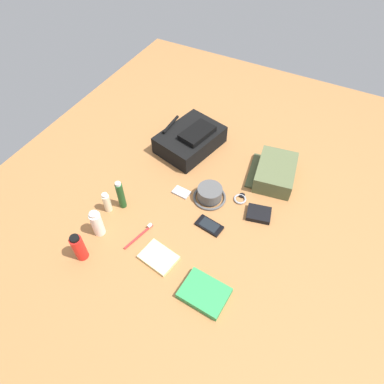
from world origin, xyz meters
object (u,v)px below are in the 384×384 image
lotion_bottle (107,202)px  toothbrush (140,235)px  bucket_hat (210,194)px  paperback_novel (204,293)px  backpack (190,139)px  sunscreen_spray (79,247)px  shampoo_bottle (121,195)px  toiletry_pouch (275,172)px  cell_phone (209,226)px  media_player (182,192)px  wallet (259,214)px  wristwatch (240,199)px  notepad (159,257)px  toothpaste_tube (97,223)px

lotion_bottle → toothbrush: 0.23m
bucket_hat → paperback_novel: size_ratio=0.85×
backpack → sunscreen_spray: bearing=173.8°
shampoo_bottle → bucket_hat: bearing=-55.9°
sunscreen_spray → toothbrush: sunscreen_spray is taller
toiletry_pouch → cell_phone: bearing=159.2°
backpack → sunscreen_spray: sunscreen_spray is taller
media_player → wallet: 0.39m
cell_phone → toothbrush: toothbrush is taller
bucket_hat → wristwatch: bearing=-65.5°
paperback_novel → media_player: (0.42, 0.33, -0.01)m
media_player → shampoo_bottle: bearing=134.2°
notepad → toothpaste_tube: bearing=101.4°
toothpaste_tube → notepad: (0.01, -0.30, -0.06)m
toothpaste_tube → notepad: 0.31m
bucket_hat → media_player: (-0.03, 0.14, -0.03)m
sunscreen_spray → wallet: bearing=-47.0°
sunscreen_spray → cell_phone: (0.39, -0.42, -0.06)m
shampoo_bottle → toothbrush: (-0.10, -0.17, -0.07)m
backpack → wallet: (-0.27, -0.50, -0.04)m
media_player → notepad: bearing=-166.5°
lotion_bottle → paperback_novel: 0.61m
lotion_bottle → wristwatch: bearing=-56.7°
media_player → toothbrush: bearing=172.1°
shampoo_bottle → backpack: bearing=-10.2°
sunscreen_spray → lotion_bottle: sunscreen_spray is taller
backpack → sunscreen_spray: size_ratio=2.67×
sunscreen_spray → paperback_novel: 0.55m
cell_phone → media_player: size_ratio=1.49×
toiletry_pouch → bucket_hat: 0.36m
media_player → toothbrush: 0.31m
paperback_novel → cell_phone: (0.30, 0.12, -0.01)m
backpack → wallet: bearing=-118.1°
sunscreen_spray → toothbrush: (0.20, -0.16, -0.06)m
toiletry_pouch → sunscreen_spray: 1.00m
notepad → shampoo_bottle: bearing=70.9°
backpack → cell_phone: 0.54m
sunscreen_spray → media_player: (0.51, -0.21, -0.07)m
wallet → cell_phone: bearing=119.4°
wallet → wristwatch: bearing=52.8°
cell_phone → notepad: bearing=154.0°
toothpaste_tube → toothbrush: bearing=-68.3°
sunscreen_spray → notepad: sunscreen_spray is taller
shampoo_bottle → wristwatch: 0.57m
toothpaste_tube → cell_phone: bearing=-58.8°
wristwatch → notepad: 0.50m
toiletry_pouch → cell_phone: toiletry_pouch is taller
bucket_hat → paperback_novel: bucket_hat is taller
toothpaste_tube → toothbrush: (0.07, -0.17, -0.06)m
cell_phone → toothbrush: bearing=126.8°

